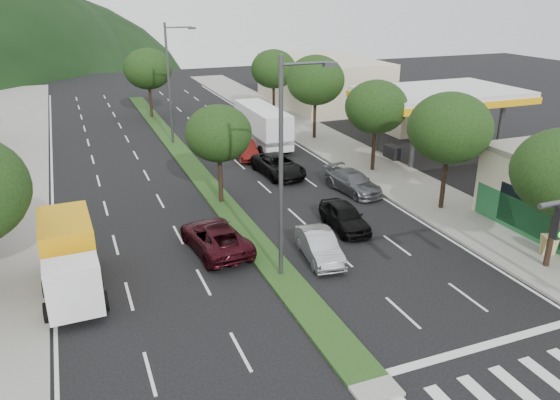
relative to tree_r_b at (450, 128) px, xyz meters
name	(u,v)px	position (x,y,z in m)	size (l,w,h in m)	color
ground	(369,383)	(-12.00, -12.00, -5.04)	(160.00, 160.00, 0.00)	black
sidewalk_right	(346,152)	(0.50, 13.00, -4.96)	(5.00, 90.00, 0.15)	gray
median	(186,159)	(-12.00, 16.00, -4.98)	(1.60, 56.00, 0.12)	#1B3915
gas_canopy	(441,97)	(7.00, 10.00, -0.39)	(12.20, 8.20, 5.25)	silver
bldg_right_far	(322,82)	(7.50, 32.00, -2.44)	(10.00, 16.00, 5.20)	beige
tree_r_b	(450,128)	(0.00, 0.00, 0.00)	(4.80, 4.80, 6.94)	black
tree_r_c	(376,107)	(0.00, 8.00, -0.29)	(4.40, 4.40, 6.48)	black
tree_r_d	(316,80)	(0.00, 18.00, 0.14)	(5.00, 5.00, 7.17)	black
tree_r_e	(274,69)	(0.00, 28.00, -0.14)	(4.60, 4.60, 6.71)	black
tree_med_near	(219,134)	(-12.00, 6.00, -0.61)	(4.00, 4.00, 6.02)	black
tree_med_far	(148,69)	(-12.00, 32.00, -0.03)	(4.80, 4.80, 6.94)	black
streetlight_near	(285,160)	(-11.79, -4.00, 0.55)	(2.60, 0.25, 10.00)	#47494C
streetlight_mid	(171,78)	(-11.79, 21.00, 0.55)	(2.60, 0.25, 10.00)	#47494C
sedan_silver	(319,246)	(-9.60, -3.10, -4.36)	(1.44, 4.14, 1.36)	#AAADB2
suv_maroon	(215,237)	(-14.10, -0.33, -4.30)	(2.45, 5.30, 1.47)	#340B12
car_queue_a	(344,216)	(-6.72, -0.28, -4.32)	(1.70, 4.23, 1.44)	black
car_queue_b	(353,182)	(-3.43, 4.72, -4.35)	(1.92, 4.73, 1.37)	#54555A
car_queue_c	(245,149)	(-7.51, 14.72, -4.35)	(1.46, 4.19, 1.38)	#51100D
car_queue_d	(279,165)	(-6.69, 9.72, -4.31)	(2.43, 5.26, 1.46)	black
box_truck	(69,259)	(-21.00, -1.72, -3.58)	(2.60, 6.32, 3.08)	white
motorhome	(262,125)	(-4.96, 17.85, -3.31)	(2.72, 8.46, 3.24)	white
a_frame_sign	(549,243)	(0.96, -7.16, -4.27)	(0.80, 0.86, 1.38)	#D5BE82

